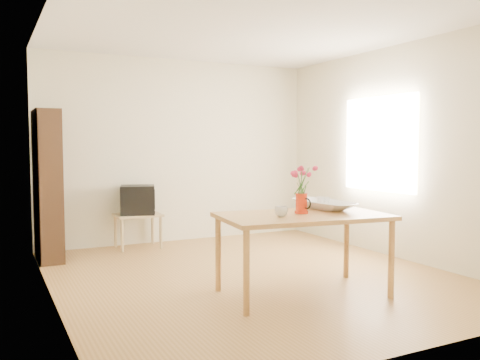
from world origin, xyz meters
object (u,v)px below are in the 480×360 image
pitcher (301,204)px  mug (281,211)px  table (303,222)px  bowl (324,185)px  television (137,199)px

pitcher → mug: 0.30m
pitcher → mug: pitcher is taller
table → pitcher: size_ratio=7.87×
mug → bowl: size_ratio=0.22×
table → pitcher: 0.17m
bowl → television: 2.84m
mug → bowl: bearing=-147.6°
bowl → pitcher: bearing=-155.9°
table → television: size_ratio=3.02×
pitcher → table: bearing=-118.7°
pitcher → bowl: bowl is taller
mug → television: television is taller
table → pitcher: bearing=79.5°
pitcher → television: size_ratio=0.38×
table → pitcher: (0.02, 0.06, 0.16)m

